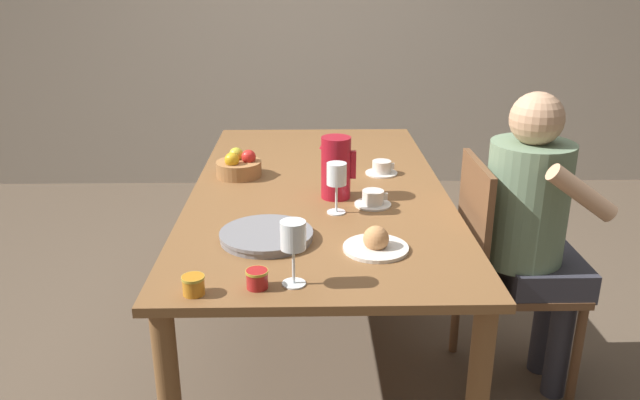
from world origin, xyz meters
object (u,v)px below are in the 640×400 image
at_px(chair_person_side, 501,269).
at_px(wine_glass_juice, 293,239).
at_px(red_pitcher, 336,167).
at_px(wine_glass_water, 337,176).
at_px(teacup_across, 382,168).
at_px(fruit_bowl, 239,166).
at_px(person_seated, 534,222).
at_px(jam_jar_red, 257,278).
at_px(teacup_near_person, 373,199).
at_px(jam_jar_amber, 193,284).
at_px(serving_tray, 266,236).
at_px(bread_plate, 376,243).

bearing_deg(chair_person_side, wine_glass_juice, -54.49).
height_order(red_pitcher, wine_glass_water, red_pitcher).
xyz_separation_m(teacup_across, fruit_bowl, (-0.63, -0.02, 0.02)).
bearing_deg(person_seated, jam_jar_red, -61.10).
distance_m(red_pitcher, fruit_bowl, 0.50).
distance_m(wine_glass_water, teacup_near_person, 0.20).
bearing_deg(jam_jar_amber, wine_glass_juice, 10.44).
bearing_deg(teacup_across, jam_jar_amber, -121.04).
distance_m(person_seated, serving_tray, 1.00).
bearing_deg(teacup_across, bread_plate, -97.81).
xyz_separation_m(person_seated, red_pitcher, (-0.73, 0.20, 0.15)).
height_order(red_pitcher, teacup_near_person, red_pitcher).
height_order(person_seated, fruit_bowl, person_seated).
height_order(chair_person_side, teacup_near_person, chair_person_side).
relative_size(bread_plate, jam_jar_red, 3.29).
distance_m(chair_person_side, wine_glass_water, 0.75).
bearing_deg(chair_person_side, teacup_across, -137.31).
distance_m(red_pitcher, jam_jar_amber, 0.89).
bearing_deg(red_pitcher, jam_jar_amber, -118.92).
bearing_deg(chair_person_side, bread_plate, -57.82).
height_order(red_pitcher, teacup_across, red_pitcher).
distance_m(wine_glass_juice, teacup_near_person, 0.71).
relative_size(serving_tray, jam_jar_red, 4.85).
bearing_deg(jam_jar_red, serving_tray, 88.99).
bearing_deg(teacup_across, wine_glass_juice, -109.83).
xyz_separation_m(wine_glass_juice, serving_tray, (-0.10, 0.32, -0.13)).
relative_size(chair_person_side, red_pitcher, 3.78).
bearing_deg(red_pitcher, fruit_bowl, 145.82).
bearing_deg(jam_jar_red, chair_person_side, 33.06).
height_order(chair_person_side, wine_glass_water, wine_glass_water).
bearing_deg(person_seated, red_pitcher, -105.51).
xyz_separation_m(teacup_near_person, fruit_bowl, (-0.55, 0.37, 0.02)).
xyz_separation_m(wine_glass_water, serving_tray, (-0.24, -0.24, -0.13)).
bearing_deg(wine_glass_juice, teacup_across, 70.17).
bearing_deg(fruit_bowl, jam_jar_amber, -91.06).
bearing_deg(serving_tray, wine_glass_juice, -72.86).
xyz_separation_m(teacup_near_person, serving_tray, (-0.39, -0.32, -0.01)).
relative_size(chair_person_side, wine_glass_juice, 4.75).
xyz_separation_m(wine_glass_juice, bread_plate, (0.26, 0.23, -0.12)).
xyz_separation_m(wine_glass_water, jam_jar_amber, (-0.42, -0.61, -0.11)).
relative_size(person_seated, teacup_near_person, 8.41).
distance_m(red_pitcher, teacup_near_person, 0.19).
height_order(teacup_across, fruit_bowl, fruit_bowl).
bearing_deg(red_pitcher, teacup_across, 53.83).
distance_m(red_pitcher, wine_glass_water, 0.17).
xyz_separation_m(chair_person_side, red_pitcher, (-0.64, 0.16, 0.37)).
height_order(wine_glass_water, jam_jar_amber, wine_glass_water).
bearing_deg(bread_plate, wine_glass_juice, -138.45).
distance_m(red_pitcher, bread_plate, 0.52).
distance_m(chair_person_side, fruit_bowl, 1.17).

